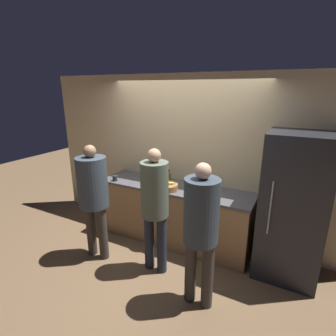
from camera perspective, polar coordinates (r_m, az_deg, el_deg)
ground_plane at (r=4.19m, az=-1.02°, el=-17.61°), size 14.00×14.00×0.00m
wall_back at (r=4.23m, az=3.55°, el=2.15°), size 5.20×0.06×2.60m
counter at (r=4.24m, az=1.46°, el=-9.79°), size 2.43×0.69×0.93m
refrigerator at (r=3.66m, az=25.47°, el=-7.83°), size 0.76×0.71×1.90m
person_left at (r=3.76m, az=-15.97°, el=-4.76°), size 0.41×0.41×1.67m
person_center at (r=3.35m, az=-2.90°, el=-7.18°), size 0.35×0.35×1.69m
person_right at (r=2.83m, az=7.17°, el=-11.90°), size 0.37×0.37×1.68m
fruit_bowl at (r=3.90m, az=-0.29°, el=-4.07°), size 0.34×0.34×0.13m
utensil_crock at (r=4.36m, az=-4.07°, el=-1.47°), size 0.11×0.11×0.25m
bottle_amber at (r=4.19m, az=0.13°, el=-2.01°), size 0.08×0.08×0.21m
bottle_green at (r=3.58m, az=10.04°, el=-5.62°), size 0.07×0.07×0.22m
cup_black at (r=4.34m, az=-11.47°, el=-2.20°), size 0.08×0.08×0.09m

